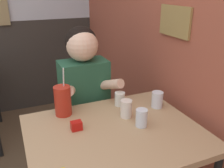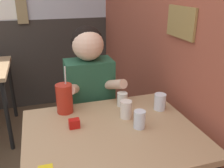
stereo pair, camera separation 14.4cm
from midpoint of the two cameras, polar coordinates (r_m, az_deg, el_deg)
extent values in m
cube|color=#9E4C38|center=(2.17, 10.25, 17.89)|extent=(0.06, 4.36, 2.70)
cube|color=olive|center=(1.66, 17.97, 13.26)|extent=(0.02, 0.30, 0.19)
cube|color=#332D28|center=(3.29, -21.89, 3.69)|extent=(5.53, 0.06, 1.10)
cube|color=tan|center=(1.40, 2.90, -11.30)|extent=(0.94, 0.77, 0.04)
cylinder|color=black|center=(1.84, -14.64, -17.16)|extent=(0.04, 0.04, 0.70)
cylinder|color=black|center=(2.02, 11.09, -12.82)|extent=(0.04, 0.04, 0.70)
cylinder|color=black|center=(2.48, -21.27, -7.01)|extent=(0.04, 0.04, 0.70)
cylinder|color=black|center=(3.10, -20.66, -1.15)|extent=(0.04, 0.04, 0.70)
cube|color=#235138|center=(2.11, -2.65, -14.79)|extent=(0.31, 0.20, 0.46)
cube|color=#235138|center=(1.85, -2.92, -2.41)|extent=(0.34, 0.20, 0.53)
sphere|color=black|center=(1.76, -3.38, 9.60)|extent=(0.22, 0.22, 0.22)
sphere|color=beige|center=(1.74, -3.15, 8.89)|extent=(0.22, 0.22, 0.22)
cylinder|color=beige|center=(1.66, -6.35, -1.20)|extent=(0.14, 0.27, 0.15)
cylinder|color=beige|center=(1.72, 2.56, -0.17)|extent=(0.14, 0.27, 0.15)
cylinder|color=#B22819|center=(1.55, -8.25, -3.37)|extent=(0.10, 0.10, 0.18)
cylinder|color=white|center=(1.50, -7.96, 1.61)|extent=(0.01, 0.04, 0.14)
cylinder|color=silver|center=(1.63, 13.40, -4.03)|extent=(0.07, 0.07, 0.10)
cylinder|color=silver|center=(1.64, 4.88, -3.55)|extent=(0.07, 0.07, 0.09)
cylinder|color=silver|center=(1.50, 6.01, -5.85)|extent=(0.07, 0.07, 0.11)
cylinder|color=silver|center=(1.41, 9.26, -8.06)|extent=(0.07, 0.07, 0.10)
cube|color=#B7140F|center=(1.41, -5.74, -9.07)|extent=(0.06, 0.04, 0.05)
camera|label=1|loc=(0.07, -87.14, 1.14)|focal=40.00mm
camera|label=2|loc=(0.07, 92.86, -1.14)|focal=40.00mm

